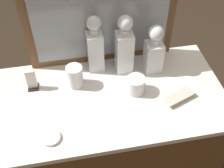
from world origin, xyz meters
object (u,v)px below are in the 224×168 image
silver_brush_rear (179,97)px  crystal_decanter_left (95,49)px  napkin_holder (32,81)px  crystal_decanter_far_right (154,53)px  porcelain_dish (51,138)px  crystal_tumbler_right (75,77)px  crystal_decanter_right (124,50)px  crystal_tumbler_far_left (136,86)px

silver_brush_rear → crystal_decanter_left: bearing=140.5°
silver_brush_rear → napkin_holder: bearing=163.3°
crystal_decanter_far_right → silver_brush_rear: crystal_decanter_far_right is taller
porcelain_dish → crystal_decanter_left: bearing=57.8°
crystal_decanter_left → napkin_holder: bearing=-165.1°
crystal_decanter_left → crystal_tumbler_right: bearing=-138.8°
crystal_decanter_left → crystal_decanter_right: (0.14, -0.04, 0.00)m
silver_brush_rear → porcelain_dish: size_ratio=2.04×
crystal_decanter_far_right → crystal_tumbler_far_left: size_ratio=2.96×
crystal_tumbler_right → silver_brush_rear: crystal_tumbler_right is taller
crystal_decanter_right → crystal_tumbler_far_left: 0.19m
silver_brush_rear → napkin_holder: size_ratio=1.47×
crystal_decanter_right → crystal_decanter_far_right: bearing=-10.3°
crystal_tumbler_far_left → crystal_decanter_left: bearing=128.9°
crystal_decanter_left → napkin_holder: size_ratio=2.78×
crystal_decanter_left → crystal_tumbler_far_left: (0.16, -0.20, -0.09)m
crystal_decanter_left → porcelain_dish: crystal_decanter_left is taller
crystal_decanter_right → crystal_decanter_far_right: crystal_decanter_right is taller
crystal_decanter_left → crystal_decanter_right: crystal_decanter_right is taller
crystal_decanter_left → crystal_decanter_far_right: crystal_decanter_left is taller
crystal_tumbler_far_left → crystal_decanter_far_right: bearing=48.3°
crystal_decanter_far_right → porcelain_dish: crystal_decanter_far_right is taller
crystal_decanter_right → crystal_tumbler_far_left: (0.02, -0.16, -0.09)m
crystal_decanter_left → crystal_tumbler_far_left: 0.27m
crystal_decanter_far_right → silver_brush_rear: 0.25m
crystal_tumbler_right → crystal_decanter_left: bearing=41.2°
crystal_decanter_left → crystal_tumbler_far_left: bearing=-51.1°
crystal_tumbler_right → porcelain_dish: 0.33m
crystal_tumbler_far_left → silver_brush_rear: size_ratio=0.55×
napkin_holder → crystal_tumbler_far_left: bearing=-13.3°
crystal_decanter_left → porcelain_dish: bearing=-122.2°
crystal_decanter_left → porcelain_dish: 0.48m
crystal_tumbler_right → crystal_tumbler_far_left: bearing=-19.4°
crystal_decanter_right → napkin_holder: bearing=-174.0°
crystal_decanter_right → silver_brush_rear: size_ratio=1.95×
crystal_tumbler_far_left → porcelain_dish: crystal_tumbler_far_left is taller
crystal_decanter_left → porcelain_dish: size_ratio=3.85×
crystal_decanter_left → porcelain_dish: (-0.25, -0.40, -0.12)m
crystal_tumbler_right → silver_brush_rear: 0.50m
crystal_decanter_far_right → crystal_tumbler_right: size_ratio=2.40×
crystal_decanter_far_right → crystal_tumbler_right: bearing=-174.5°
porcelain_dish → napkin_holder: (-0.07, 0.31, 0.04)m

